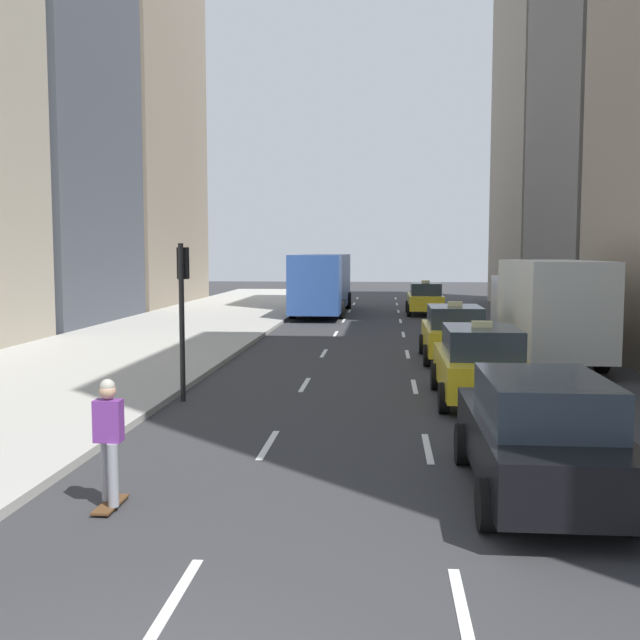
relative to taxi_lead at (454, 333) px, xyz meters
The scene contains 11 objects.
sidewalk_left 13.80m from the taxi_lead, 143.00° to the left, with size 8.00×66.00×0.15m, color #ADAAA3.
lane_markings 4.60m from the taxi_lead, 108.08° to the left, with size 5.72×56.00×0.01m.
building_row_left 23.98m from the taxi_lead, 151.05° to the left, with size 6.00×48.49×32.81m.
taxi_lead is the anchor object (origin of this frame).
taxi_second 6.52m from the taxi_lead, 90.00° to the right, with size 2.02×4.40×1.87m.
taxi_third 17.21m from the taxi_lead, 90.00° to the left, with size 2.02×4.40×1.87m.
sedan_black_near 13.16m from the taxi_lead, 90.00° to the right, with size 2.02×4.70×1.73m.
city_bus 18.37m from the taxi_lead, 107.81° to the left, with size 2.80×11.61×3.25m.
box_truck 2.92m from the taxi_lead, ahead, with size 2.58×8.40×3.15m.
skateboarder 15.27m from the taxi_lead, 112.28° to the right, with size 0.36×0.80×1.75m.
traffic_light_pole 9.80m from the taxi_lead, 134.22° to the right, with size 0.24×0.42×3.60m.
Camera 1 is at (1.85, -4.85, 3.41)m, focal length 42.00 mm.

